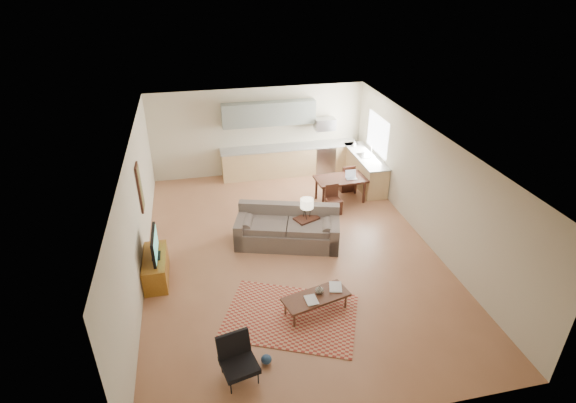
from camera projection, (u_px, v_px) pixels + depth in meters
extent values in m
plane|color=#9D6443|center=(291.00, 251.00, 10.46)|extent=(9.00, 9.00, 0.00)
plane|color=white|center=(291.00, 142.00, 9.18)|extent=(9.00, 9.00, 0.00)
plane|color=beige|center=(259.00, 132.00, 13.68)|extent=(6.50, 0.00, 6.50)
plane|color=beige|center=(365.00, 356.00, 5.95)|extent=(6.50, 0.00, 6.50)
plane|color=beige|center=(137.00, 216.00, 9.21)|extent=(0.00, 9.00, 9.00)
plane|color=beige|center=(427.00, 186.00, 10.43)|extent=(0.00, 9.00, 9.00)
cube|color=#A5A8AD|center=(324.00, 158.00, 14.21)|extent=(0.62, 0.62, 0.90)
cube|color=#A5A8AD|center=(325.00, 124.00, 13.71)|extent=(0.62, 0.40, 0.35)
cube|color=gray|center=(269.00, 114.00, 13.31)|extent=(2.80, 0.34, 0.70)
cube|color=white|center=(378.00, 134.00, 12.90)|extent=(0.02, 1.40, 1.05)
cube|color=maroon|center=(291.00, 316.00, 8.53)|extent=(2.92, 2.53, 0.02)
imported|color=maroon|center=(306.00, 301.00, 8.33)|extent=(0.25, 0.32, 0.03)
imported|color=navy|center=(329.00, 287.00, 8.70)|extent=(0.40, 0.44, 0.02)
imported|color=black|center=(320.00, 289.00, 8.52)|extent=(0.23, 0.23, 0.17)
imported|color=beige|center=(355.00, 144.00, 13.70)|extent=(0.09, 0.09, 0.19)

